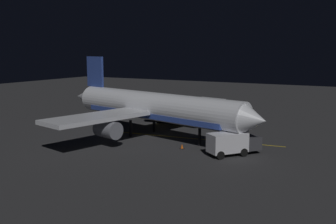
% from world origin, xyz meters
% --- Properties ---
extents(ground_plane, '(180.00, 180.00, 0.20)m').
position_xyz_m(ground_plane, '(0.00, 0.00, -0.10)').
color(ground_plane, '#2E2E30').
extents(apron_guide_stripe, '(3.20, 25.36, 0.01)m').
position_xyz_m(apron_guide_stripe, '(-1.28, 4.00, 0.00)').
color(apron_guide_stripe, gold).
rests_on(apron_guide_stripe, ground_plane).
extents(airliner, '(30.58, 33.90, 10.53)m').
position_xyz_m(airliner, '(-0.13, -0.55, 3.90)').
color(airliner, white).
rests_on(airliner, ground_plane).
extents(baggage_truck, '(6.04, 5.28, 2.53)m').
position_xyz_m(baggage_truck, '(3.94, 12.26, 1.29)').
color(baggage_truck, silver).
rests_on(baggage_truck, ground_plane).
extents(catering_truck, '(3.29, 6.60, 2.20)m').
position_xyz_m(catering_truck, '(-10.01, -3.75, 1.17)').
color(catering_truck, gold).
rests_on(catering_truck, ground_plane).
extents(ground_crew_worker, '(0.40, 0.40, 1.74)m').
position_xyz_m(ground_crew_worker, '(1.08, 12.89, 0.89)').
color(ground_crew_worker, black).
rests_on(ground_crew_worker, ground_plane).
extents(traffic_cone_near_left, '(0.50, 0.50, 0.55)m').
position_xyz_m(traffic_cone_near_left, '(5.21, 11.12, 0.25)').
color(traffic_cone_near_left, '#EA590F').
rests_on(traffic_cone_near_left, ground_plane).
extents(traffic_cone_near_right, '(0.50, 0.50, 0.55)m').
position_xyz_m(traffic_cone_near_right, '(4.03, 6.13, 0.25)').
color(traffic_cone_near_right, '#EA590F').
rests_on(traffic_cone_near_right, ground_plane).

